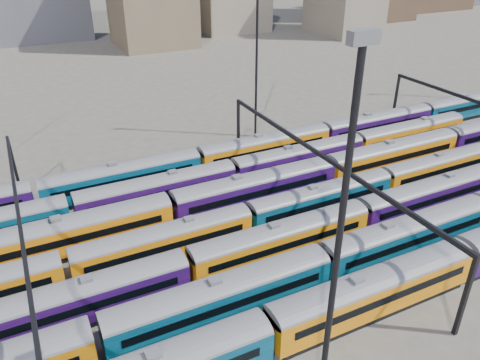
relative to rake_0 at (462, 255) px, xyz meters
name	(u,v)px	position (x,y,z in m)	size (l,w,h in m)	color
ground	(237,238)	(-15.83, 15.00, -2.65)	(500.00, 500.00, 0.00)	#48433D
rake_0	(462,255)	(0.00, 0.00, 0.00)	(122.90, 3.00, 5.05)	black
rake_1	(222,295)	(-22.13, 5.00, -0.04)	(141.37, 2.95, 4.97)	black
rake_2	(281,237)	(-13.40, 10.00, -0.12)	(137.11, 2.87, 4.82)	black
rake_3	(249,216)	(-14.46, 15.00, -0.26)	(111.10, 2.71, 4.55)	black
rake_4	(256,186)	(-10.90, 20.00, 0.05)	(145.99, 3.05, 5.14)	black
rake_5	(71,207)	(-31.10, 25.00, -0.13)	(116.96, 2.85, 4.80)	black
rake_6	(199,159)	(-14.10, 30.00, -0.06)	(120.17, 2.93, 4.93)	black
gantry_1	(22,233)	(-35.83, 15.00, 4.14)	(0.35, 40.35, 8.03)	black
gantry_2	(319,163)	(-5.83, 15.00, 4.14)	(0.35, 40.35, 8.03)	black
mast_2	(336,262)	(-20.83, -7.00, 11.32)	(1.40, 0.50, 25.60)	black
mast_3	(257,48)	(-0.83, 39.00, 11.32)	(1.40, 0.50, 25.60)	black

